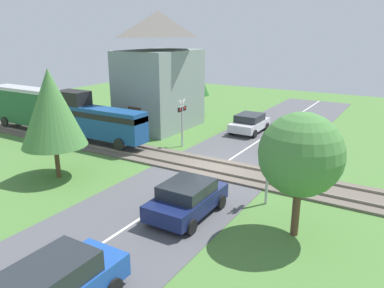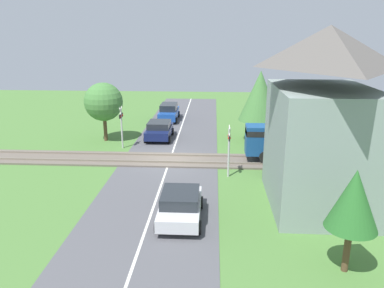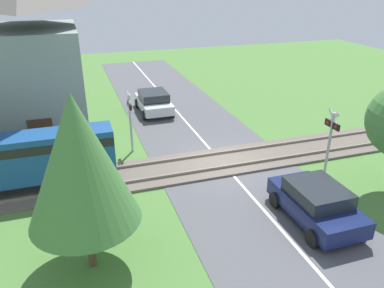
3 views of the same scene
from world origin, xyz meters
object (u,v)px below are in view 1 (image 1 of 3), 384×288
Objects in this scene: car_far_side at (249,123)px; crossing_signal_east_approach at (182,116)px; car_near_crossing at (187,198)px; train at (60,112)px; pedestrian_by_station at (112,127)px; station_building at (159,73)px; crossing_signal_west_approach at (268,160)px.

car_far_side is 6.10m from crossing_signal_east_approach.
train is at bearing 68.65° from car_near_crossing.
train is 4.42× the size of crossing_signal_east_approach.
crossing_signal_east_approach is (7.92, 5.26, 1.24)m from car_near_crossing.
crossing_signal_east_approach reaches higher than car_near_crossing.
station_building is at bearing -13.10° from pedestrian_by_station.
train reaches higher than car_near_crossing.
crossing_signal_west_approach reaches higher than pedestrian_by_station.
pedestrian_by_station is at bearing 166.90° from station_building.
crossing_signal_east_approach is 1.77× the size of pedestrian_by_station.
pedestrian_by_station is (-0.92, 5.18, -1.19)m from crossing_signal_east_approach.
pedestrian_by_station is (-4.33, 1.01, -3.40)m from station_building.
station_building is at bearing 50.75° from crossing_signal_east_approach.
car_near_crossing is 1.20× the size of crossing_signal_west_approach.
station_building is at bearing -34.14° from train.
car_far_side is 12.03m from crossing_signal_west_approach.
crossing_signal_west_approach is 0.36× the size of station_building.
pedestrian_by_station reaches higher than car_far_side.
station_building is (11.32, 9.43, 3.45)m from car_near_crossing.
train is at bearing 127.31° from car_far_side.
car_near_crossing is 15.13m from station_building.
crossing_signal_east_approach is at bearing -72.31° from train.
station_building reaches higher than pedestrian_by_station.
pedestrian_by_station is at bearing 56.15° from car_near_crossing.
crossing_signal_west_approach is at bearing -126.31° from station_building.
car_near_crossing is 9.59m from crossing_signal_east_approach.
train is 16.12m from crossing_signal_west_approach.
train is 13.43m from car_far_side.
car_near_crossing is at bearing 138.08° from crossing_signal_west_approach.
crossing_signal_east_approach is at bearing 156.52° from car_far_side.
train reaches higher than crossing_signal_east_approach.
station_building is (8.68, 11.81, 2.20)m from crossing_signal_west_approach.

